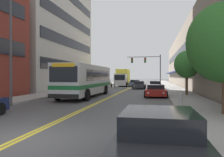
# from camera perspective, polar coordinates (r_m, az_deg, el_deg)

# --- Properties ---
(ground_plane) EXTENTS (240.00, 240.00, 0.00)m
(ground_plane) POSITION_cam_1_polar(r_m,az_deg,el_deg) (43.54, 5.54, -2.05)
(ground_plane) COLOR #4C4C4F
(sidewalk_left) EXTENTS (3.17, 106.00, 0.13)m
(sidewalk_left) POSITION_cam_1_polar(r_m,az_deg,el_deg) (44.79, -3.53, -1.89)
(sidewalk_left) COLOR #9E9B96
(sidewalk_left) RESTS_ON ground_plane
(sidewalk_right) EXTENTS (3.17, 106.00, 0.13)m
(sidewalk_right) POSITION_cam_1_polar(r_m,az_deg,el_deg) (43.42, 14.88, -1.99)
(sidewalk_right) COLOR #9E9B96
(sidewalk_right) RESTS_ON ground_plane
(centre_line) EXTENTS (0.34, 106.00, 0.01)m
(centre_line) POSITION_cam_1_polar(r_m,az_deg,el_deg) (43.54, 5.54, -2.05)
(centre_line) COLOR yellow
(centre_line) RESTS_ON ground_plane
(office_tower_left) EXTENTS (12.08, 21.56, 29.15)m
(office_tower_left) POSITION_cam_1_polar(r_m,az_deg,el_deg) (40.40, -18.85, 18.69)
(office_tower_left) COLOR #BCB7AD
(office_tower_left) RESTS_ON ground_plane
(storefront_row_right) EXTENTS (9.10, 68.00, 10.66)m
(storefront_row_right) POSITION_cam_1_polar(r_m,az_deg,el_deg) (44.26, 22.47, 4.85)
(storefront_row_right) COLOR gray
(storefront_row_right) RESTS_ON ground_plane
(city_bus) EXTENTS (2.83, 11.15, 3.04)m
(city_bus) POSITION_cam_1_polar(r_m,az_deg,el_deg) (21.83, -6.64, -0.18)
(city_bus) COLOR silver
(city_bus) RESTS_ON ground_plane
(car_champagne_parked_left_near) EXTENTS (2.08, 4.22, 1.32)m
(car_champagne_parked_left_near) POSITION_cam_1_polar(r_m,az_deg,el_deg) (38.86, -1.79, -1.46)
(car_champagne_parked_left_near) COLOR beige
(car_champagne_parked_left_near) RESTS_ON ground_plane
(car_charcoal_parked_right_foreground) EXTENTS (2.03, 4.16, 1.29)m
(car_charcoal_parked_right_foreground) POSITION_cam_1_polar(r_m,az_deg,el_deg) (4.79, 12.23, -16.62)
(car_charcoal_parked_right_foreground) COLOR #232328
(car_charcoal_parked_right_foreground) RESTS_ON ground_plane
(car_white_parked_right_mid) EXTENTS (2.09, 4.71, 1.28)m
(car_white_parked_right_mid) POSITION_cam_1_polar(r_m,az_deg,el_deg) (33.57, 11.26, -1.82)
(car_white_parked_right_mid) COLOR white
(car_white_parked_right_mid) RESTS_ON ground_plane
(car_red_parked_right_far) EXTENTS (2.17, 4.29, 1.18)m
(car_red_parked_right_far) POSITION_cam_1_polar(r_m,az_deg,el_deg) (22.10, 11.36, -3.18)
(car_red_parked_right_far) COLOR maroon
(car_red_parked_right_far) RESTS_ON ground_plane
(car_dark_grey_moving_lead) EXTENTS (2.03, 4.76, 1.23)m
(car_dark_grey_moving_lead) POSITION_cam_1_polar(r_m,az_deg,el_deg) (35.76, 7.16, -1.70)
(car_dark_grey_moving_lead) COLOR #38383D
(car_dark_grey_moving_lead) RESTS_ON ground_plane
(car_slate_blue_moving_second) EXTENTS (2.18, 4.52, 1.31)m
(car_slate_blue_moving_second) POSITION_cam_1_polar(r_m,az_deg,el_deg) (41.98, 6.03, -1.31)
(car_slate_blue_moving_second) COLOR #475675
(car_slate_blue_moving_second) RESTS_ON ground_plane
(box_truck) EXTENTS (2.59, 6.66, 3.40)m
(box_truck) POSITION_cam_1_polar(r_m,az_deg,el_deg) (43.75, 2.75, 0.19)
(box_truck) COLOR white
(box_truck) RESTS_ON ground_plane
(traffic_signal_mast) EXTENTS (6.05, 0.38, 5.87)m
(traffic_signal_mast) POSITION_cam_1_polar(r_m,az_deg,el_deg) (39.90, 9.45, 3.72)
(traffic_signal_mast) COLOR #47474C
(traffic_signal_mast) RESTS_ON ground_plane
(street_lamp_left_near) EXTENTS (2.54, 0.28, 8.21)m
(street_lamp_left_near) POSITION_cam_1_polar(r_m,az_deg,el_deg) (16.30, -23.94, 10.72)
(street_lamp_left_near) COLOR #47474C
(street_lamp_left_near) RESTS_ON ground_plane
(street_tree_right_near) EXTENTS (3.62, 3.62, 5.56)m
(street_tree_right_near) POSITION_cam_1_polar(r_m,az_deg,el_deg) (12.26, 27.21, 8.36)
(street_tree_right_near) COLOR brown
(street_tree_right_near) RESTS_ON sidewalk_right
(street_tree_right_mid) EXTENTS (2.52, 2.52, 4.49)m
(street_tree_right_mid) POSITION_cam_1_polar(r_m,az_deg,el_deg) (23.46, 18.94, 3.50)
(street_tree_right_mid) COLOR brown
(street_tree_right_mid) RESTS_ON sidewalk_right
(fire_hydrant) EXTENTS (0.28, 0.20, 0.79)m
(fire_hydrant) POSITION_cam_1_polar(r_m,az_deg,el_deg) (15.07, 17.58, -5.12)
(fire_hydrant) COLOR #B7B7BC
(fire_hydrant) RESTS_ON sidewalk_right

